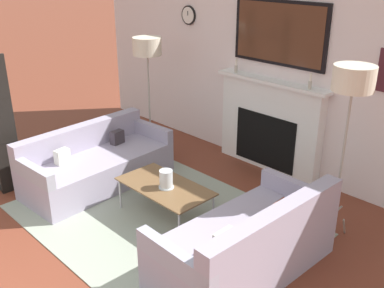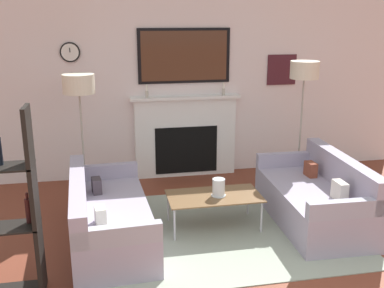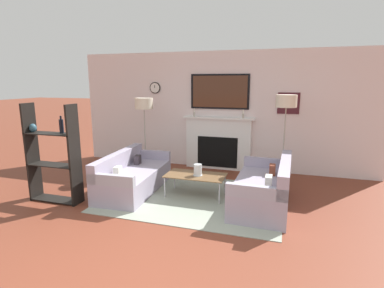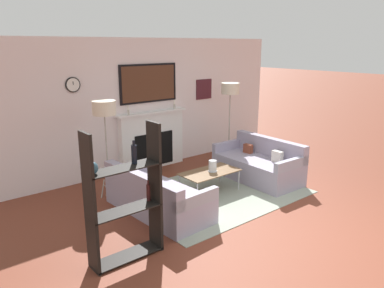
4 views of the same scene
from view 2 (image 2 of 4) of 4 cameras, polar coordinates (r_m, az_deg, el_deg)
fireplace_wall at (r=6.72m, az=-0.99°, el=6.31°), size 6.96×0.28×2.70m
area_rug at (r=5.21m, az=3.00°, el=-10.83°), size 3.03×2.28×0.01m
couch_left at (r=4.97m, az=-10.75°, el=-9.24°), size 0.90×1.88×0.72m
couch_right at (r=5.49m, az=15.45°, el=-6.80°), size 0.90×1.73×0.79m
coffee_table at (r=5.14m, az=2.78°, el=-6.79°), size 1.06×0.57×0.39m
hurricane_candle at (r=5.09m, az=3.40°, el=-5.65°), size 0.16×0.16×0.20m
floor_lamp_left at (r=5.67m, az=-14.18°, el=7.12°), size 0.39×0.39×1.68m
floor_lamp_right at (r=6.22m, az=14.09°, el=8.80°), size 0.38×0.38×1.79m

